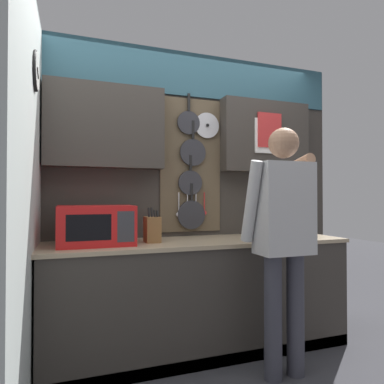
{
  "coord_description": "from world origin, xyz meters",
  "views": [
    {
      "loc": [
        -0.99,
        -2.58,
        1.23
      ],
      "look_at": [
        0.01,
        0.22,
        1.27
      ],
      "focal_mm": 32.0,
      "sensor_mm": 36.0,
      "label": 1
    }
  ],
  "objects_px": {
    "utensil_crock": "(300,226)",
    "person": "(283,227)",
    "microwave": "(96,225)",
    "knife_block": "(152,229)"
  },
  "relations": [
    {
      "from": "utensil_crock",
      "to": "person",
      "type": "relative_size",
      "value": 0.2
    },
    {
      "from": "microwave",
      "to": "knife_block",
      "type": "bearing_deg",
      "value": 0.12
    },
    {
      "from": "utensil_crock",
      "to": "person",
      "type": "height_order",
      "value": "person"
    },
    {
      "from": "person",
      "to": "knife_block",
      "type": "bearing_deg",
      "value": 144.12
    },
    {
      "from": "knife_block",
      "to": "person",
      "type": "distance_m",
      "value": 0.98
    },
    {
      "from": "microwave",
      "to": "knife_block",
      "type": "xyz_separation_m",
      "value": [
        0.42,
        0.0,
        -0.04
      ]
    },
    {
      "from": "microwave",
      "to": "knife_block",
      "type": "distance_m",
      "value": 0.42
    },
    {
      "from": "knife_block",
      "to": "person",
      "type": "relative_size",
      "value": 0.16
    },
    {
      "from": "microwave",
      "to": "utensil_crock",
      "type": "relative_size",
      "value": 1.58
    },
    {
      "from": "microwave",
      "to": "person",
      "type": "distance_m",
      "value": 1.34
    }
  ]
}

